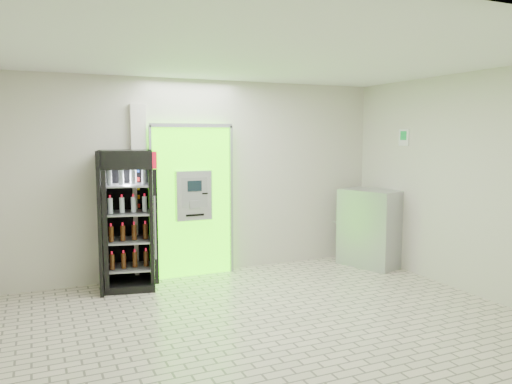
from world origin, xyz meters
TOP-DOWN VIEW (x-y plane):
  - ground at (0.00, 0.00)m, footprint 6.00×6.00m
  - room_shell at (0.00, 0.00)m, footprint 6.00×6.00m
  - atm_assembly at (-0.20, 2.41)m, footprint 1.30×0.24m
  - pillar at (-0.98, 2.45)m, footprint 0.22×0.11m
  - beverage_cooler at (-1.22, 2.17)m, footprint 0.85×0.81m
  - steel_cabinet at (2.67, 1.76)m, footprint 0.94×1.11m
  - exit_sign at (2.99, 1.40)m, footprint 0.02×0.22m

SIDE VIEW (x-z plane):
  - ground at x=0.00m, z-range 0.00..0.00m
  - steel_cabinet at x=2.67m, z-range 0.00..1.27m
  - beverage_cooler at x=-1.22m, z-range -0.04..1.91m
  - atm_assembly at x=-0.20m, z-range 0.01..2.34m
  - pillar at x=-0.98m, z-range 0.00..2.60m
  - room_shell at x=0.00m, z-range -1.16..4.84m
  - exit_sign at x=2.99m, z-range 1.99..2.25m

